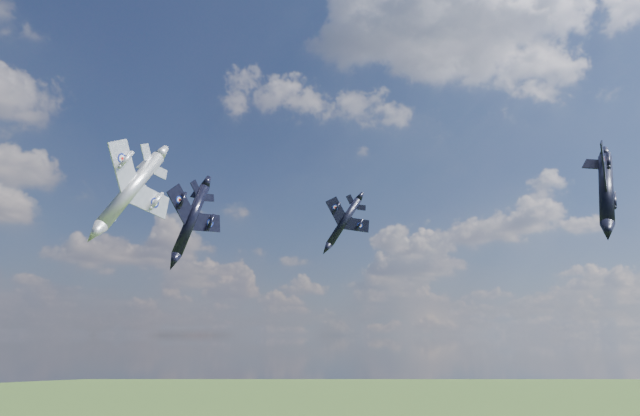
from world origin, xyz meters
TOP-DOWN VIEW (x-y plane):
  - jet_lead_navy at (-9.01, 18.64)m, footprint 11.69×14.14m
  - jet_right_navy at (19.15, -15.12)m, footprint 14.47×16.76m
  - jet_high_navy at (26.53, 33.38)m, footprint 13.54×15.51m
  - jet_left_silver at (-18.88, 11.66)m, footprint 13.68×16.29m

SIDE VIEW (x-z plane):
  - jet_lead_navy at x=-9.01m, z-range 78.50..84.43m
  - jet_left_silver at x=-18.88m, z-range 78.02..86.46m
  - jet_right_navy at x=19.15m, z-range 78.68..87.18m
  - jet_high_navy at x=26.53m, z-range 83.70..91.02m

